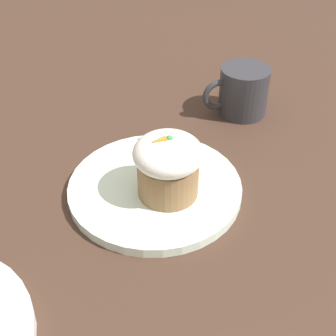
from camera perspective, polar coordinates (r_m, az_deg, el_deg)
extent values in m
plane|color=#3D281E|center=(0.64, -1.59, -2.91)|extent=(4.00, 4.00, 0.00)
cylinder|color=silver|center=(0.63, -1.60, -2.45)|extent=(0.23, 0.23, 0.01)
cylinder|color=olive|center=(0.60, 0.00, -1.11)|extent=(0.08, 0.08, 0.05)
ellipsoid|color=white|center=(0.58, 0.00, 1.79)|extent=(0.09, 0.09, 0.04)
cone|color=orange|center=(0.56, -0.85, 3.39)|extent=(0.02, 0.01, 0.01)
sphere|color=green|center=(0.56, 0.17, 3.57)|extent=(0.01, 0.01, 0.01)
cube|color=silver|center=(0.68, -2.48, 1.99)|extent=(0.01, 0.08, 0.00)
ellipsoid|color=silver|center=(0.64, -1.47, -0.49)|extent=(0.03, 0.04, 0.01)
cylinder|color=#2D2D33|center=(0.79, 9.20, 9.27)|extent=(0.08, 0.08, 0.08)
torus|color=#2D2D33|center=(0.77, 6.13, 8.85)|extent=(0.05, 0.01, 0.05)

